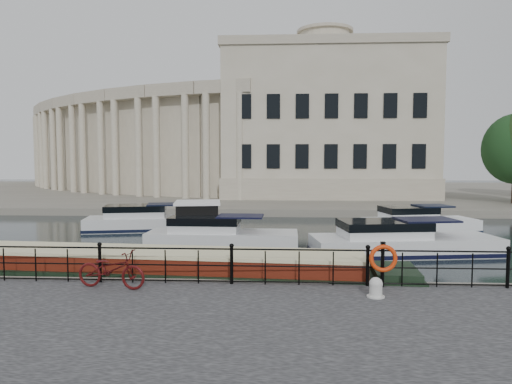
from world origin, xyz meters
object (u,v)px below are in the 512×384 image
bicycle (111,269)px  life_ring_post (383,259)px  harbour_hut (198,224)px  mooring_bollard (376,288)px  narrowboat (162,275)px

bicycle → life_ring_post: size_ratio=1.58×
harbour_hut → bicycle: bearing=-102.0°
life_ring_post → bicycle: bearing=-176.4°
mooring_bollard → narrowboat: (-6.57, 2.76, -0.44)m
life_ring_post → harbour_hut: (-7.21, 9.89, -0.43)m
bicycle → mooring_bollard: (7.43, -0.46, -0.30)m
mooring_bollard → narrowboat: 7.14m
narrowboat → harbour_hut: (-0.25, 8.08, 0.59)m
bicycle → harbour_hut: (0.62, 10.38, -0.15)m
bicycle → mooring_bollard: bearing=-83.5°
mooring_bollard → life_ring_post: bearing=67.4°
bicycle → harbour_hut: bearing=6.6°
narrowboat → harbour_hut: size_ratio=4.89×
mooring_bollard → narrowboat: size_ratio=0.03×
life_ring_post → narrowboat: 7.26m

